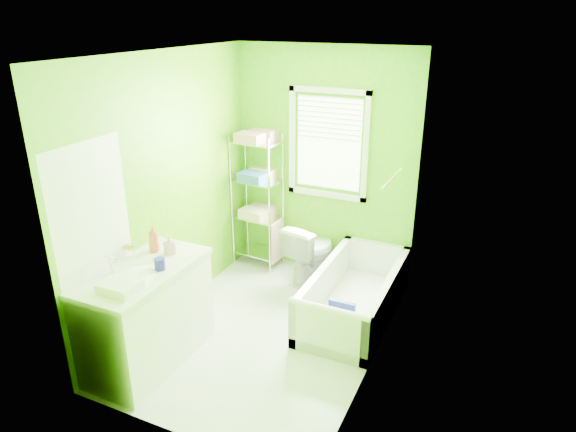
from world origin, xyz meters
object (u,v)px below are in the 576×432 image
at_px(toilet, 311,251).
at_px(wire_shelf_unit, 259,186).
at_px(vanity, 147,313).
at_px(bathtub, 353,302).

xyz_separation_m(toilet, wire_shelf_unit, (-0.72, 0.12, 0.66)).
height_order(vanity, wire_shelf_unit, wire_shelf_unit).
distance_m(bathtub, toilet, 0.91).
distance_m(toilet, vanity, 2.11).
bearing_deg(vanity, wire_shelf_unit, 89.58).
xyz_separation_m(toilet, vanity, (-0.73, -1.97, 0.13)).
xyz_separation_m(bathtub, toilet, (-0.70, 0.55, 0.19)).
relative_size(bathtub, toilet, 2.30).
bearing_deg(wire_shelf_unit, vanity, -90.42).
bearing_deg(bathtub, vanity, -135.10).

